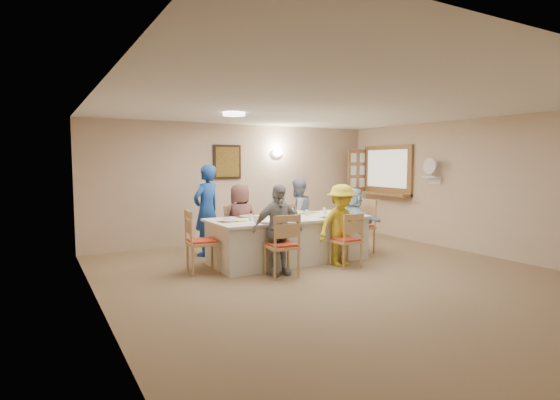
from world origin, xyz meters
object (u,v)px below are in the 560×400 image
diner_back_left (240,221)px  caregiver (207,210)px  serving_hatch (387,171)px  chair_back_left (238,231)px  desk_fan (431,169)px  diner_front_left (278,229)px  chair_front_right (346,240)px  diner_right_end (354,220)px  chair_left_end (202,241)px  chair_front_left (282,245)px  dining_table (289,239)px  diner_back_right (298,215)px  chair_back_right (294,227)px  chair_right_end (359,226)px  diner_front_right (341,225)px  condiment_ketchup (286,210)px

diner_back_left → caregiver: caregiver is taller
serving_hatch → chair_back_left: serving_hatch is taller
desk_fan → diner_front_left: bearing=-173.1°
chair_front_right → diner_back_left: (-1.20, 1.48, 0.22)m
serving_hatch → diner_right_end: 2.37m
desk_fan → chair_left_end: desk_fan is taller
chair_front_left → diner_back_left: size_ratio=0.71×
chair_front_right → desk_fan: bearing=-166.8°
chair_back_left → diner_right_end: 2.18m
dining_table → diner_back_left: diner_back_left is taller
diner_back_right → diner_back_left: bearing=-9.4°
chair_front_right → diner_back_left: bearing=-50.3°
desk_fan → diner_back_left: 4.00m
diner_back_left → diner_back_right: diner_back_right is taller
chair_left_end → diner_right_end: diner_right_end is taller
chair_back_left → chair_back_right: (1.20, 0.00, -0.01)m
desk_fan → caregiver: (-4.25, 1.37, -0.72)m
diner_right_end → diner_front_left: bearing=109.0°
caregiver → diner_front_left: bearing=77.2°
serving_hatch → chair_left_end: serving_hatch is taller
diner_front_left → chair_front_left: bearing=-85.9°
chair_right_end → diner_front_left: size_ratio=0.73×
chair_back_left → chair_back_right: bearing=7.4°
serving_hatch → chair_left_end: 5.09m
desk_fan → diner_back_right: bearing=160.9°
chair_front_right → diner_front_right: bearing=-89.4°
chair_right_end → diner_right_end: 0.17m
diner_right_end → condiment_ketchup: diner_right_end is taller
diner_back_left → dining_table: bearing=131.3°
serving_hatch → caregiver: (-4.36, 0.02, -0.67)m
chair_front_left → chair_front_right: size_ratio=1.06×
chair_back_left → diner_back_right: bearing=1.7°
chair_back_right → diner_back_left: diner_back_left is taller
desk_fan → diner_front_left: (-3.80, -0.46, -0.86)m
chair_front_left → diner_back_right: diner_back_right is taller
chair_front_left → desk_fan: bearing=-163.9°
chair_back_left → diner_back_right: 1.23m
chair_front_left → diner_front_left: bearing=-82.6°
chair_front_right → diner_back_left: size_ratio=0.67×
chair_front_right → chair_left_end: size_ratio=0.91×
chair_back_right → diner_front_left: 1.92m
serving_hatch → chair_back_right: size_ratio=1.69×
serving_hatch → diner_back_left: bearing=-173.4°
caregiver → chair_right_end: bearing=129.6°
diner_back_left → diner_front_left: size_ratio=0.96×
chair_front_left → caregiver: size_ratio=0.57×
chair_back_left → chair_front_right: chair_back_left is taller
diner_back_right → dining_table: bearing=39.1°
chair_front_left → chair_front_right: (1.20, 0.00, -0.03)m
chair_back_left → caregiver: caregiver is taller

